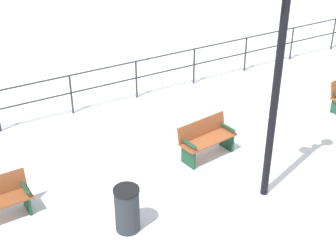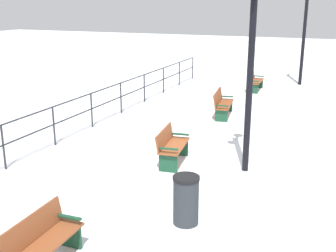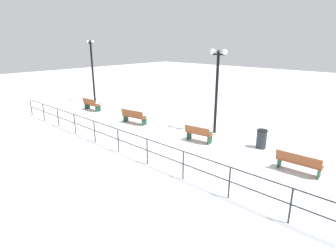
% 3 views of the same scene
% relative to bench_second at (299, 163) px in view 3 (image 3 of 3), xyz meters
% --- Properties ---
extents(ground_plane, '(80.00, 80.00, 0.00)m').
position_rel_bench_second_xyz_m(ground_plane, '(0.16, 4.90, -0.44)').
color(ground_plane, white).
rests_on(ground_plane, ground).
extents(bench_second, '(0.56, 1.69, 0.83)m').
position_rel_bench_second_xyz_m(bench_second, '(0.00, 0.00, 0.00)').
color(bench_second, brown).
rests_on(bench_second, ground).
extents(bench_third, '(0.73, 1.44, 0.86)m').
position_rel_bench_second_xyz_m(bench_third, '(0.15, 4.89, 0.01)').
color(bench_third, brown).
rests_on(bench_third, ground).
extents(bench_fourth, '(0.77, 1.75, 0.89)m').
position_rel_bench_second_xyz_m(bench_fourth, '(0.07, 9.79, 0.02)').
color(bench_fourth, brown).
rests_on(bench_fourth, ground).
extents(bench_fifth, '(0.60, 1.57, 0.90)m').
position_rel_bench_second_xyz_m(bench_fifth, '(0.19, 14.70, 0.02)').
color(bench_fifth, brown).
rests_on(bench_fifth, ground).
extents(lamppost_middle, '(0.29, 1.02, 4.54)m').
position_rel_bench_second_xyz_m(lamppost_middle, '(1.96, 5.13, 2.58)').
color(lamppost_middle, black).
rests_on(lamppost_middle, ground).
extents(lamppost_far, '(0.24, 0.87, 4.99)m').
position_rel_bench_second_xyz_m(lamppost_far, '(1.96, 16.98, 2.58)').
color(lamppost_far, black).
rests_on(lamppost_far, ground).
extents(waterfront_railing, '(0.05, 23.22, 1.12)m').
position_rel_bench_second_xyz_m(waterfront_railing, '(-3.39, 4.90, 0.31)').
color(waterfront_railing, '#26282D').
rests_on(waterfront_railing, ground).
extents(trash_bin, '(0.48, 0.48, 0.92)m').
position_rel_bench_second_xyz_m(trash_bin, '(1.53, 2.21, 0.02)').
color(trash_bin, '#2D3338').
rests_on(trash_bin, ground).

